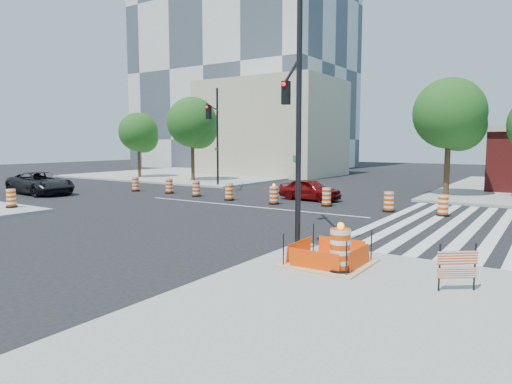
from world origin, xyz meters
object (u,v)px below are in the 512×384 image
red_coupe (310,189)px  signal_pole_nw (215,127)px  dark_suv (40,183)px  signal_pole_se (294,109)px

red_coupe → signal_pole_nw: signal_pole_nw is taller
red_coupe → dark_suv: size_ratio=0.71×
signal_pole_se → signal_pole_nw: bearing=11.7°
signal_pole_se → signal_pole_nw: signal_pole_nw is taller
red_coupe → dark_suv: 18.11m
dark_suv → signal_pole_nw: (7.36, 9.63, 3.89)m
red_coupe → signal_pole_nw: bearing=79.4°
dark_suv → signal_pole_nw: 12.73m
signal_pole_nw → dark_suv: bearing=-68.8°
red_coupe → signal_pole_se: 12.86m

